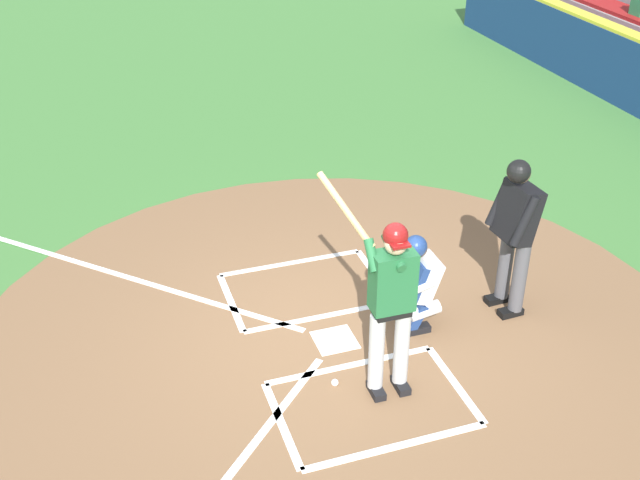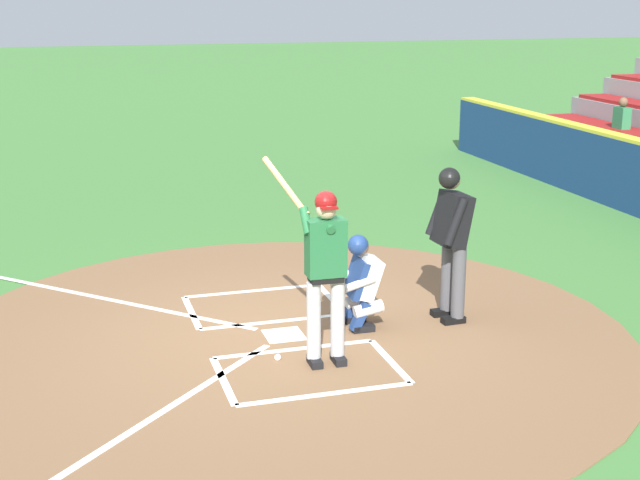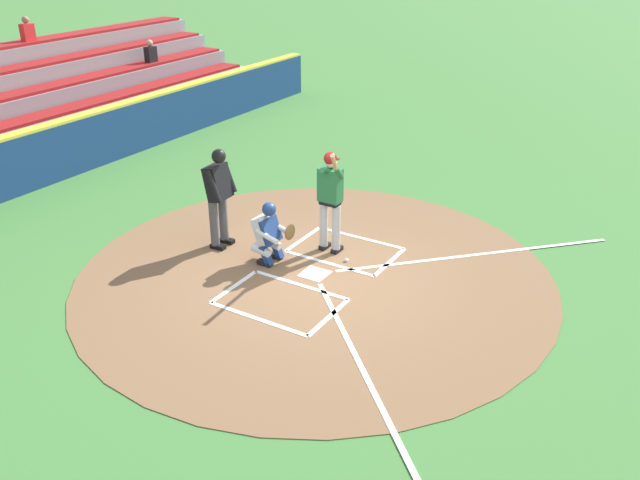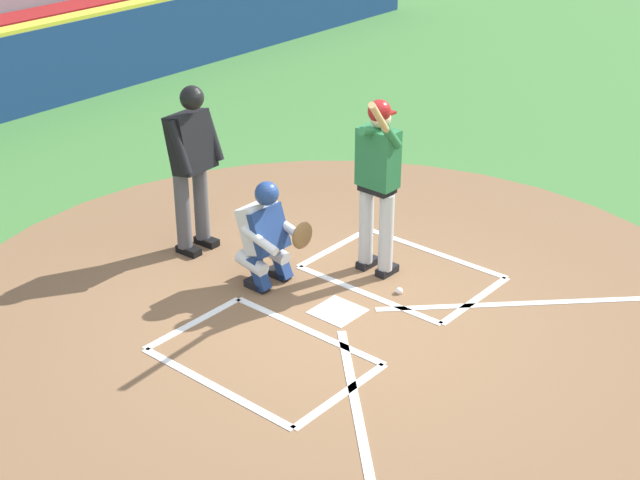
% 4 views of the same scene
% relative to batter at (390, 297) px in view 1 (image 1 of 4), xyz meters
% --- Properties ---
extents(ground_plane, '(120.00, 120.00, 0.00)m').
position_rel_batter_xyz_m(ground_plane, '(0.88, 0.22, -1.10)').
color(ground_plane, '#427A38').
extents(dirt_circle, '(8.00, 8.00, 0.01)m').
position_rel_batter_xyz_m(dirt_circle, '(0.88, 0.22, -1.09)').
color(dirt_circle, brown).
rests_on(dirt_circle, ground).
extents(home_plate_and_chalk, '(7.93, 4.91, 0.01)m').
position_rel_batter_xyz_m(home_plate_and_chalk, '(0.88, 1.10, -1.08)').
color(home_plate_and_chalk, white).
rests_on(home_plate_and_chalk, dirt_circle).
extents(batter, '(0.93, 0.70, 2.13)m').
position_rel_batter_xyz_m(batter, '(0.00, 0.00, 0.00)').
color(batter, '#BCBCBC').
rests_on(batter, ground).
extents(catcher, '(0.59, 0.60, 1.13)m').
position_rel_batter_xyz_m(catcher, '(0.88, -0.69, -0.51)').
color(catcher, black).
rests_on(catcher, ground).
extents(plate_umpire, '(0.59, 0.43, 1.86)m').
position_rel_batter_xyz_m(plate_umpire, '(0.83, -1.81, -0.02)').
color(plate_umpire, '#4C4C51').
rests_on(plate_umpire, ground).
extents(baseball, '(0.07, 0.07, 0.07)m').
position_rel_batter_xyz_m(baseball, '(0.21, 0.46, -1.06)').
color(baseball, white).
rests_on(baseball, ground).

